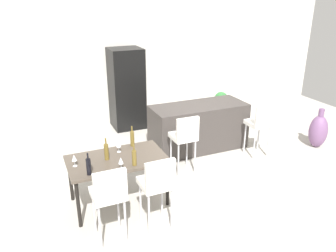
{
  "coord_description": "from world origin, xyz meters",
  "views": [
    {
      "loc": [
        -2.84,
        -4.74,
        2.95
      ],
      "look_at": [
        -0.72,
        0.15,
        0.85
      ],
      "focal_mm": 35.91,
      "sensor_mm": 36.0,
      "label": 1
    }
  ],
  "objects_px": {
    "wine_glass_corner": "(121,161)",
    "wine_glass_end": "(74,158)",
    "dining_chair_far": "(157,182)",
    "wine_bottle_left": "(134,157)",
    "bar_chair_middle": "(260,122)",
    "dining_table": "(117,163)",
    "floor_vase": "(318,131)",
    "wine_bottle_near": "(106,151)",
    "wine_bottle_middle": "(132,138)",
    "wine_glass_right": "(119,144)",
    "dining_chair_near": "(109,193)",
    "bar_chair_left": "(185,135)",
    "potted_plant": "(221,101)",
    "refrigerator": "(127,89)",
    "wine_bottle_far": "(89,166)",
    "kitchen_island": "(198,127)"
  },
  "relations": [
    {
      "from": "wine_glass_corner",
      "to": "wine_glass_end",
      "type": "bearing_deg",
      "value": 149.43
    },
    {
      "from": "dining_chair_far",
      "to": "wine_bottle_left",
      "type": "height_order",
      "value": "same"
    },
    {
      "from": "bar_chair_middle",
      "to": "wine_glass_corner",
      "type": "bearing_deg",
      "value": -164.9
    },
    {
      "from": "dining_table",
      "to": "floor_vase",
      "type": "height_order",
      "value": "floor_vase"
    },
    {
      "from": "dining_table",
      "to": "wine_bottle_near",
      "type": "distance_m",
      "value": 0.24
    },
    {
      "from": "dining_chair_far",
      "to": "wine_bottle_near",
      "type": "xyz_separation_m",
      "value": [
        -0.46,
        0.8,
        0.17
      ]
    },
    {
      "from": "wine_bottle_middle",
      "to": "wine_glass_corner",
      "type": "height_order",
      "value": "wine_bottle_middle"
    },
    {
      "from": "wine_glass_right",
      "to": "wine_bottle_middle",
      "type": "bearing_deg",
      "value": 25.93
    },
    {
      "from": "dining_chair_near",
      "to": "wine_glass_corner",
      "type": "relative_size",
      "value": 6.03
    },
    {
      "from": "bar_chair_left",
      "to": "potted_plant",
      "type": "distance_m",
      "value": 3.41
    },
    {
      "from": "wine_glass_end",
      "to": "potted_plant",
      "type": "height_order",
      "value": "wine_glass_end"
    },
    {
      "from": "bar_chair_middle",
      "to": "refrigerator",
      "type": "height_order",
      "value": "refrigerator"
    },
    {
      "from": "dining_chair_near",
      "to": "wine_bottle_far",
      "type": "xyz_separation_m",
      "value": [
        -0.14,
        0.47,
        0.16
      ]
    },
    {
      "from": "dining_chair_far",
      "to": "wine_bottle_middle",
      "type": "xyz_separation_m",
      "value": [
        0.02,
        1.09,
        0.17
      ]
    },
    {
      "from": "wine_glass_right",
      "to": "wine_glass_corner",
      "type": "distance_m",
      "value": 0.54
    },
    {
      "from": "kitchen_island",
      "to": "wine_bottle_left",
      "type": "height_order",
      "value": "wine_bottle_left"
    },
    {
      "from": "dining_table",
      "to": "potted_plant",
      "type": "bearing_deg",
      "value": 39.33
    },
    {
      "from": "wine_bottle_far",
      "to": "wine_bottle_left",
      "type": "relative_size",
      "value": 1.0
    },
    {
      "from": "wine_bottle_left",
      "to": "wine_bottle_far",
      "type": "bearing_deg",
      "value": -179.02
    },
    {
      "from": "bar_chair_middle",
      "to": "wine_bottle_left",
      "type": "distance_m",
      "value": 2.85
    },
    {
      "from": "dining_table",
      "to": "wine_bottle_far",
      "type": "xyz_separation_m",
      "value": [
        -0.46,
        -0.31,
        0.19
      ]
    },
    {
      "from": "bar_chair_left",
      "to": "wine_bottle_middle",
      "type": "relative_size",
      "value": 3.18
    },
    {
      "from": "dining_chair_far",
      "to": "refrigerator",
      "type": "relative_size",
      "value": 0.57
    },
    {
      "from": "wine_bottle_middle",
      "to": "wine_glass_end",
      "type": "bearing_deg",
      "value": -161.28
    },
    {
      "from": "dining_chair_near",
      "to": "dining_chair_far",
      "type": "distance_m",
      "value": 0.63
    },
    {
      "from": "wine_bottle_middle",
      "to": "wine_bottle_near",
      "type": "relative_size",
      "value": 0.99
    },
    {
      "from": "refrigerator",
      "to": "dining_chair_near",
      "type": "bearing_deg",
      "value": -110.15
    },
    {
      "from": "wine_glass_end",
      "to": "floor_vase",
      "type": "relative_size",
      "value": 0.21
    },
    {
      "from": "dining_table",
      "to": "dining_chair_far",
      "type": "xyz_separation_m",
      "value": [
        0.32,
        -0.77,
        0.03
      ]
    },
    {
      "from": "bar_chair_left",
      "to": "potted_plant",
      "type": "xyz_separation_m",
      "value": [
        2.3,
        2.49,
        -0.38
      ]
    },
    {
      "from": "dining_chair_near",
      "to": "wine_bottle_left",
      "type": "bearing_deg",
      "value": 44.38
    },
    {
      "from": "bar_chair_middle",
      "to": "wine_bottle_far",
      "type": "bearing_deg",
      "value": -167.08
    },
    {
      "from": "bar_chair_middle",
      "to": "potted_plant",
      "type": "bearing_deg",
      "value": 74.22
    },
    {
      "from": "kitchen_island",
      "to": "wine_bottle_far",
      "type": "height_order",
      "value": "wine_bottle_far"
    },
    {
      "from": "kitchen_island",
      "to": "bar_chair_middle",
      "type": "distance_m",
      "value": 1.21
    },
    {
      "from": "wine_glass_right",
      "to": "refrigerator",
      "type": "xyz_separation_m",
      "value": [
        0.97,
        2.77,
        0.06
      ]
    },
    {
      "from": "wine_bottle_far",
      "to": "wine_bottle_left",
      "type": "distance_m",
      "value": 0.63
    },
    {
      "from": "bar_chair_middle",
      "to": "dining_chair_near",
      "type": "distance_m",
      "value": 3.45
    },
    {
      "from": "dining_chair_far",
      "to": "wine_glass_end",
      "type": "relative_size",
      "value": 6.03
    },
    {
      "from": "dining_chair_near",
      "to": "refrigerator",
      "type": "relative_size",
      "value": 0.57
    },
    {
      "from": "wine_bottle_middle",
      "to": "wine_bottle_near",
      "type": "bearing_deg",
      "value": -148.5
    },
    {
      "from": "dining_chair_far",
      "to": "wine_bottle_near",
      "type": "distance_m",
      "value": 0.93
    },
    {
      "from": "dining_chair_near",
      "to": "wine_glass_corner",
      "type": "bearing_deg",
      "value": 57.19
    },
    {
      "from": "wine_bottle_left",
      "to": "wine_glass_corner",
      "type": "distance_m",
      "value": 0.2
    },
    {
      "from": "dining_chair_far",
      "to": "wine_glass_right",
      "type": "relative_size",
      "value": 6.03
    },
    {
      "from": "wine_glass_end",
      "to": "potted_plant",
      "type": "xyz_separation_m",
      "value": [
        4.21,
        2.96,
        -0.54
      ]
    },
    {
      "from": "refrigerator",
      "to": "floor_vase",
      "type": "xyz_separation_m",
      "value": [
        3.22,
        -2.66,
        -0.57
      ]
    },
    {
      "from": "wine_bottle_left",
      "to": "wine_glass_end",
      "type": "height_order",
      "value": "wine_bottle_left"
    },
    {
      "from": "dining_chair_near",
      "to": "refrigerator",
      "type": "distance_m",
      "value": 3.99
    },
    {
      "from": "bar_chair_middle",
      "to": "wine_bottle_middle",
      "type": "distance_m",
      "value": 2.58
    }
  ]
}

